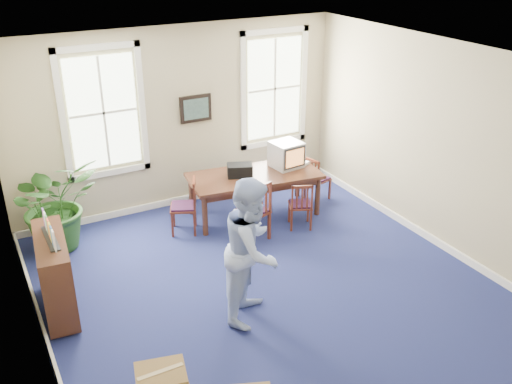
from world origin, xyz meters
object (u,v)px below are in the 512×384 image
conference_table (254,194)px  potted_plant (55,204)px  credenza (56,276)px  crt_tv (286,154)px  chair_near_left (252,211)px  man (252,249)px

conference_table → potted_plant: potted_plant is taller
potted_plant → credenza: bearing=-101.4°
crt_tv → conference_table: bearing=178.1°
chair_near_left → credenza: bearing=-9.5°
crt_tv → credenza: (-4.25, -1.27, -0.48)m
potted_plant → conference_table: bearing=-8.7°
crt_tv → chair_near_left: crt_tv is taller
conference_table → chair_near_left: (-0.46, -0.77, 0.13)m
conference_table → chair_near_left: bearing=-113.8°
man → potted_plant: man is taller
credenza → chair_near_left: bearing=13.7°
potted_plant → man: bearing=-58.1°
crt_tv → potted_plant: size_ratio=0.37×
conference_table → chair_near_left: size_ratio=2.18×
chair_near_left → potted_plant: potted_plant is taller
chair_near_left → man: man is taller
conference_table → potted_plant: bearing=178.4°
credenza → crt_tv: bearing=22.1°
man → crt_tv: bearing=5.4°
conference_table → potted_plant: (-3.24, 0.50, 0.36)m
conference_table → man: (-1.37, -2.50, 0.58)m
credenza → potted_plant: size_ratio=0.89×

